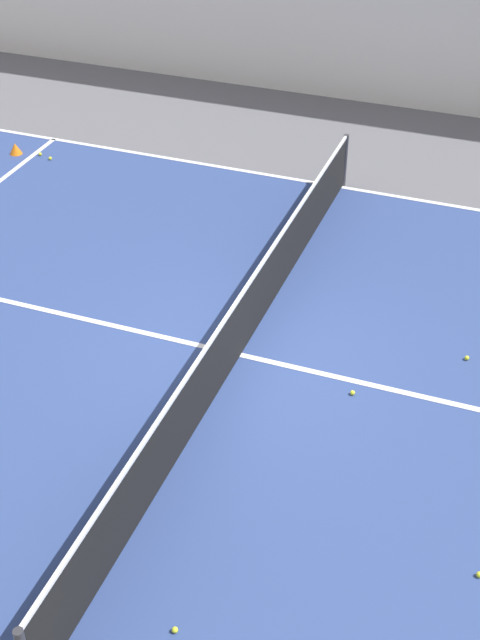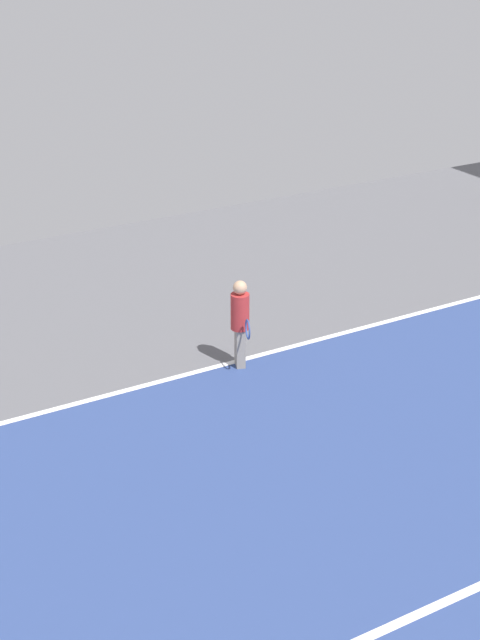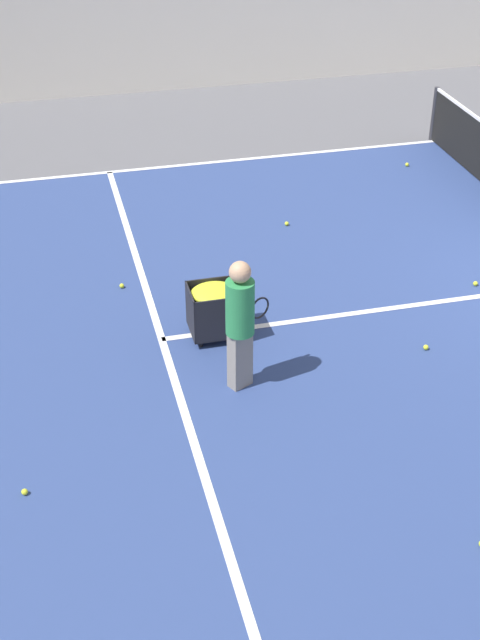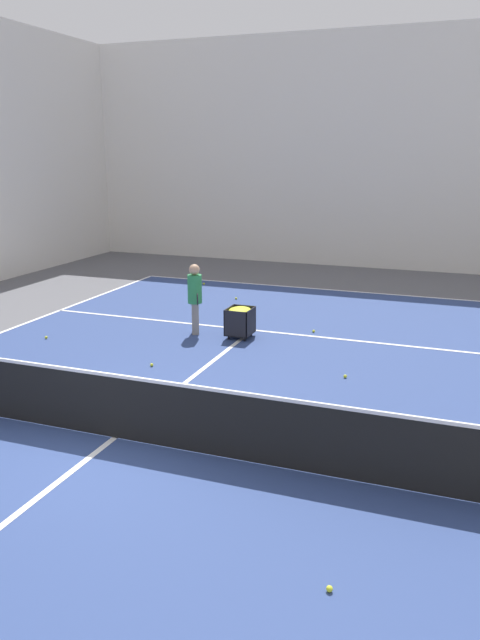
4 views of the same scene
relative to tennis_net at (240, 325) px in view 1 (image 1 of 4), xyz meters
name	(u,v)px [view 1 (image 1 of 4)]	position (x,y,z in m)	size (l,w,h in m)	color
ground_plane	(240,355)	(0.00, 0.00, -0.55)	(35.90, 35.90, 0.00)	#5B5B60
court_playing_area	(240,355)	(0.00, 0.00, -0.54)	(11.29, 23.18, 0.00)	navy
line_sideline_left	(341,187)	(-5.65, 0.00, -0.54)	(0.10, 23.18, 0.00)	white
line_centre_service	(240,355)	(0.00, 0.00, -0.54)	(0.10, 12.75, 0.00)	white
tennis_net	(240,325)	(0.00, 0.00, 0.00)	(11.59, 0.10, 1.05)	#2D2D33
training_cone_0	(15,148)	(-4.74, -6.74, -0.42)	(0.26, 0.26, 0.23)	orange
tennis_ball_1	(40,154)	(-4.84, -6.22, -0.51)	(0.07, 0.07, 0.07)	yellow
tennis_ball_4	(467,358)	(-1.04, 3.13, -0.51)	(0.07, 0.07, 0.07)	yellow
tennis_ball_6	(479,575)	(2.79, 3.85, -0.51)	(0.07, 0.07, 0.07)	yellow
tennis_ball_12	(353,393)	(0.29, 1.77, -0.51)	(0.07, 0.07, 0.07)	yellow
tennis_ball_13	(50,158)	(-4.73, -5.93, -0.51)	(0.07, 0.07, 0.07)	yellow
tennis_ball_17	(175,630)	(4.60, 1.00, -0.51)	(0.07, 0.07, 0.07)	yellow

